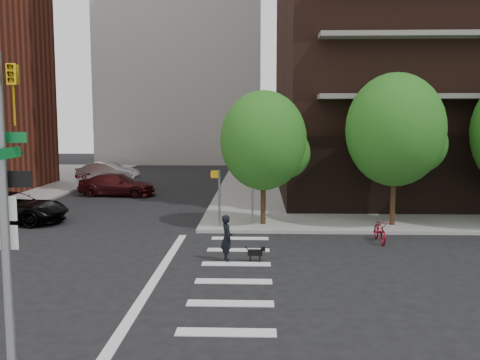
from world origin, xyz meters
TOP-DOWN VIEW (x-y plane):
  - ground at (0.00, 0.00)m, footprint 120.00×120.00m
  - crosswalk at (2.21, -0.00)m, footprint 3.85×13.00m
  - tree_a at (4.00, 8.50)m, footprint 4.00×4.00m
  - tree_b at (10.00, 8.50)m, footprint 4.50×4.50m
  - traffic_signal at (-0.47, -7.49)m, footprint 0.90×0.75m
  - pedestrian_signal at (2.32, 7.92)m, footprint 2.18×0.67m
  - parked_car_black at (-8.20, 9.00)m, footprint 2.93×5.59m
  - parked_car_maroon at (-5.50, 18.34)m, footprint 2.45×5.17m
  - parked_car_silver at (-8.20, 25.88)m, footprint 2.19×5.01m
  - scooter at (8.77, 5.53)m, footprint 0.66×1.81m
  - dog_walker at (2.65, 2.41)m, footprint 0.70×0.56m
  - dog at (3.69, 2.37)m, footprint 0.62×0.19m

SIDE VIEW (x-z plane):
  - ground at x=0.00m, z-range 0.00..0.00m
  - crosswalk at x=2.21m, z-range 0.00..0.01m
  - dog at x=3.69m, z-range 0.07..0.60m
  - scooter at x=8.77m, z-range 0.00..0.94m
  - parked_car_maroon at x=-5.50m, z-range 0.00..1.45m
  - parked_car_black at x=-8.20m, z-range 0.00..1.50m
  - parked_car_silver at x=-8.20m, z-range 0.00..1.60m
  - dog_walker at x=2.65m, z-range 0.00..1.67m
  - pedestrian_signal at x=2.32m, z-range 0.55..3.15m
  - traffic_signal at x=-0.47m, z-range -0.30..5.70m
  - tree_a at x=4.00m, z-range 1.09..6.99m
  - tree_b at x=10.00m, z-range 1.22..7.87m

